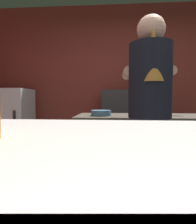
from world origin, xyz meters
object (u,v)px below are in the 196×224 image
mixing_bowl (101,113)px  bottle_vinegar (153,85)px  bottle_hot_sauce (132,84)px  chefs_knife (170,115)px  bottle_olive_oil (151,85)px  bottle_soy (134,85)px  mini_fridge (10,127)px  bartender (150,108)px

mixing_bowl → bottle_vinegar: size_ratio=1.03×
bottle_hot_sauce → bottle_vinegar: bottle_hot_sauce is taller
chefs_knife → bottle_olive_oil: (0.04, 1.28, 0.39)m
mixing_bowl → chefs_knife: 0.69m
bottle_hot_sauce → mixing_bowl: bearing=-108.9°
bottle_vinegar → bottle_olive_oil: 0.09m
bottle_hot_sauce → bottle_olive_oil: 0.33m
bottle_soy → bottle_olive_oil: 0.28m
mini_fridge → chefs_knife: size_ratio=5.16×
bartender → chefs_knife: bearing=-34.2°
mixing_bowl → bottle_olive_oil: bottle_olive_oil is taller
chefs_knife → bottle_olive_oil: bottle_olive_oil is taller
bartender → mixing_bowl: (-0.41, 0.37, -0.07)m
mixing_bowl → bottle_vinegar: bearing=58.2°
bartender → bottle_soy: size_ratio=8.14×
mixing_bowl → bartender: bearing=-41.7°
mixing_bowl → chefs_knife: size_ratio=0.84×
bottle_vinegar → mini_fridge: bearing=-177.2°
bottle_vinegar → mixing_bowl: bearing=-121.8°
mixing_bowl → mini_fridge: bearing=144.6°
mini_fridge → bartender: size_ratio=0.72×
bartender → bottle_soy: 1.72m
chefs_knife → bottle_olive_oil: bearing=107.4°
bartender → bottle_olive_oil: bearing=-10.3°
mini_fridge → bottle_hot_sauce: bearing=3.2°
chefs_knife → bottle_olive_oil: 1.34m
bottle_hot_sauce → bottle_vinegar: bearing=0.3°
bartender → bottle_hot_sauce: (0.01, 1.60, 0.32)m
bottle_vinegar → chefs_knife: bearing=-93.4°
bottle_soy → bottle_vinegar: bottle_soy is taller
bottle_soy → bottle_olive_oil: bearing=-1.0°
bartender → chefs_knife: 0.50m
bottle_olive_oil → bottle_vinegar: bearing=-72.2°
bottle_soy → bottle_vinegar: size_ratio=1.08×
mini_fridge → bottle_vinegar: bearing=2.8°
mini_fridge → mixing_bowl: mini_fridge is taller
mini_fridge → chefs_knife: mini_fridge is taller
bottle_hot_sauce → bottle_soy: size_ratio=1.24×
chefs_knife → bottle_soy: 1.37m
bottle_vinegar → bottle_soy: bearing=162.8°
bottle_hot_sauce → bottle_soy: bottle_hot_sauce is taller
mixing_bowl → bottle_hot_sauce: 1.35m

